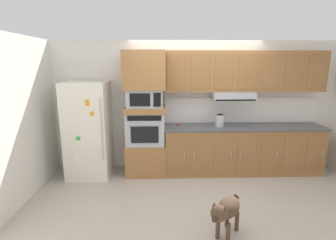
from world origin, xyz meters
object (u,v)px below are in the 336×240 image
at_px(screwdriver, 178,124).
at_px(electric_kettle, 220,121).
at_px(microwave, 145,98).
at_px(refrigerator, 88,130).
at_px(built_in_oven, 146,127).
at_px(dog, 226,210).

xyz_separation_m(screwdriver, electric_kettle, (0.77, -0.14, 0.10)).
relative_size(microwave, screwdriver, 4.07).
xyz_separation_m(refrigerator, screwdriver, (1.67, 0.16, 0.05)).
xyz_separation_m(built_in_oven, electric_kettle, (1.39, -0.05, 0.13)).
relative_size(microwave, electric_kettle, 2.68).
bearing_deg(built_in_oven, microwave, -0.77).
xyz_separation_m(refrigerator, electric_kettle, (2.44, 0.02, 0.15)).
xyz_separation_m(built_in_oven, microwave, (0.00, -0.00, 0.56)).
height_order(microwave, electric_kettle, microwave).
distance_m(built_in_oven, dog, 2.28).
xyz_separation_m(refrigerator, microwave, (1.05, 0.07, 0.58)).
xyz_separation_m(electric_kettle, dog, (-0.32, -1.90, -0.67)).
relative_size(refrigerator, dog, 2.73).
bearing_deg(dog, built_in_oven, -114.35).
bearing_deg(refrigerator, microwave, 3.69).
bearing_deg(built_in_oven, refrigerator, -176.31).
bearing_deg(dog, electric_kettle, -152.66).
height_order(refrigerator, microwave, refrigerator).
xyz_separation_m(built_in_oven, screwdriver, (0.62, 0.09, 0.03)).
bearing_deg(screwdriver, built_in_oven, -171.66).
relative_size(refrigerator, electric_kettle, 7.33).
relative_size(screwdriver, electric_kettle, 0.66).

